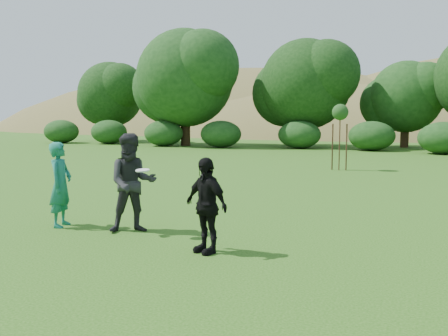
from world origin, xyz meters
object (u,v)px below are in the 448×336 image
object	(u,v)px
player_teal	(61,184)
sapling	(340,114)
player_black	(206,205)
player_grey	(132,183)

from	to	relation	value
player_teal	sapling	bearing A→B (deg)	-30.63
player_black	player_grey	bearing A→B (deg)	-178.39
player_teal	player_grey	size ratio (longest dim) A/B	0.90
sapling	player_teal	bearing A→B (deg)	-105.44
player_grey	player_black	size ratio (longest dim) A/B	1.21
player_teal	player_black	distance (m)	3.76
player_teal	player_black	world-z (taller)	player_teal
player_black	player_teal	bearing A→B (deg)	-166.28
player_teal	player_grey	world-z (taller)	player_grey
player_grey	sapling	world-z (taller)	sapling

